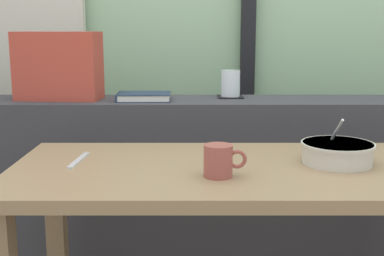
# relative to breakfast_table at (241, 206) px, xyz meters

# --- Properties ---
(curtain_left_panel) EXTENTS (0.56, 0.06, 2.50)m
(curtain_left_panel) POSITION_rel_breakfast_table_xyz_m (-0.94, 1.12, 0.63)
(curtain_left_panel) COLOR beige
(curtain_left_panel) RESTS_ON ground
(dark_console_ledge) EXTENTS (2.80, 0.28, 0.85)m
(dark_console_ledge) POSITION_rel_breakfast_table_xyz_m (-0.10, 0.58, -0.19)
(dark_console_ledge) COLOR #38383D
(dark_console_ledge) RESTS_ON ground
(breakfast_table) EXTENTS (1.29, 0.58, 0.74)m
(breakfast_table) POSITION_rel_breakfast_table_xyz_m (0.00, 0.00, 0.00)
(breakfast_table) COLOR #826849
(breakfast_table) RESTS_ON ground
(coaster_square) EXTENTS (0.10, 0.10, 0.00)m
(coaster_square) POSITION_rel_breakfast_table_xyz_m (0.02, 0.63, 0.23)
(coaster_square) COLOR black
(coaster_square) RESTS_ON dark_console_ledge
(juice_glass) EXTENTS (0.08, 0.08, 0.10)m
(juice_glass) POSITION_rel_breakfast_table_xyz_m (0.02, 0.63, 0.28)
(juice_glass) COLOR white
(juice_glass) RESTS_ON coaster_square
(closed_book) EXTENTS (0.21, 0.14, 0.03)m
(closed_book) POSITION_rel_breakfast_table_xyz_m (-0.32, 0.55, 0.24)
(closed_book) COLOR #1E2D47
(closed_book) RESTS_ON dark_console_ledge
(throw_pillow) EXTENTS (0.33, 0.17, 0.26)m
(throw_pillow) POSITION_rel_breakfast_table_xyz_m (-0.65, 0.58, 0.36)
(throw_pillow) COLOR #B74233
(throw_pillow) RESTS_ON dark_console_ledge
(soup_bowl) EXTENTS (0.21, 0.21, 0.13)m
(soup_bowl) POSITION_rel_breakfast_table_xyz_m (0.28, 0.03, 0.15)
(soup_bowl) COLOR beige
(soup_bowl) RESTS_ON breakfast_table
(fork_utensil) EXTENTS (0.03, 0.17, 0.01)m
(fork_utensil) POSITION_rel_breakfast_table_xyz_m (-0.47, 0.05, 0.12)
(fork_utensil) COLOR silver
(fork_utensil) RESTS_ON breakfast_table
(ceramic_mug) EXTENTS (0.11, 0.08, 0.08)m
(ceramic_mug) POSITION_rel_breakfast_table_xyz_m (-0.07, -0.10, 0.16)
(ceramic_mug) COLOR #9E4C42
(ceramic_mug) RESTS_ON breakfast_table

